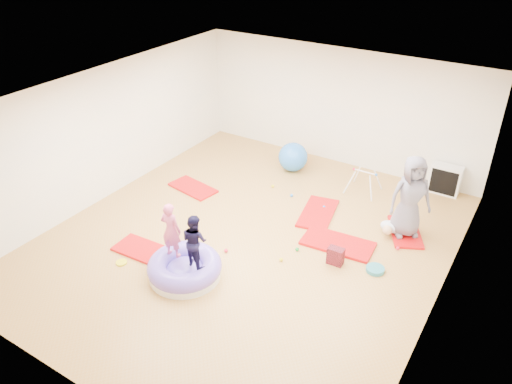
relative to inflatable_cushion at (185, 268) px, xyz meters
The scene contains 19 objects.
room 1.95m from the inflatable_cushion, 77.12° to the left, with size 7.01×8.01×2.81m.
gym_mat_front_left 1.10m from the inflatable_cushion, behind, with size 1.14×0.57×0.05m, color red.
gym_mat_mid_left 3.03m from the inflatable_cushion, 125.68° to the left, with size 1.10×0.55×0.05m, color red.
gym_mat_center_back 3.18m from the inflatable_cushion, 70.02° to the left, with size 1.24×0.62×0.05m, color red.
gym_mat_right 2.91m from the inflatable_cushion, 49.94° to the left, with size 1.33×0.66×0.06m, color red.
gym_mat_rear_right 4.33m from the inflatable_cushion, 49.26° to the left, with size 1.09×0.54×0.05m, color red.
inflatable_cushion is the anchor object (origin of this frame).
child_pink 0.77m from the inflatable_cushion, behind, with size 0.37×0.25×1.03m, color #D75380.
child_navy 0.73m from the inflatable_cushion, 11.68° to the left, with size 0.46×0.36×0.95m, color black.
adult_caregiver 4.33m from the inflatable_cushion, 48.62° to the left, with size 0.79×0.52×1.62m, color slate.
infant 3.99m from the inflatable_cushion, 49.89° to the left, with size 0.39×0.40×0.23m.
ball_pit_balls 2.55m from the inflatable_cushion, 67.81° to the left, with size 3.22×2.62×0.07m.
exercise_ball_blue 4.46m from the inflatable_cushion, 93.81° to the left, with size 0.69×0.69×0.69m, color blue.
exercise_ball_orange 4.92m from the inflatable_cushion, 94.67° to the left, with size 0.43×0.43×0.43m, color orange.
infant_play_gym 4.60m from the inflatable_cushion, 70.55° to the left, with size 0.69×0.65×0.53m.
cube_shelf 6.08m from the inflatable_cushion, 59.91° to the left, with size 0.65×0.32×0.65m.
balance_disc 3.31m from the inflatable_cushion, 34.01° to the left, with size 0.32×0.32×0.07m, color teal.
backpack 2.65m from the inflatable_cushion, 39.19° to the left, with size 0.28×0.17×0.33m, color maroon.
yellow_toy 1.24m from the inflatable_cushion, 164.01° to the right, with size 0.20×0.20×0.03m, color yellow.
Camera 1 is at (4.25, -6.53, 5.57)m, focal length 35.00 mm.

